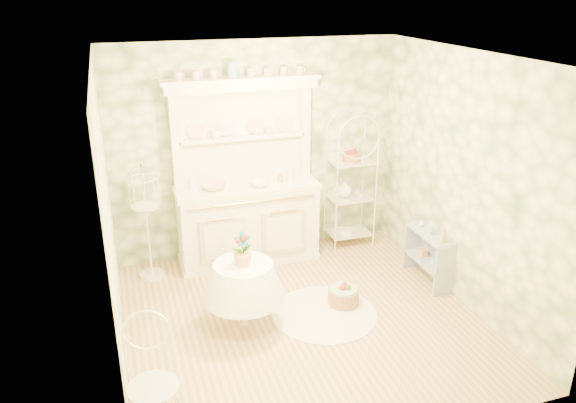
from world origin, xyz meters
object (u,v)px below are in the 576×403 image
object	(u,v)px
bakers_rack	(351,183)
cafe_chair	(153,386)
round_table	(244,297)
side_shelf	(428,256)
birdcage_stand	(147,223)
floor_basket	(343,295)
kitchen_dresser	(246,174)

from	to	relation	value
bakers_rack	cafe_chair	world-z (taller)	bakers_rack
round_table	side_shelf	bearing A→B (deg)	6.50
cafe_chair	birdcage_stand	world-z (taller)	birdcage_stand
side_shelf	floor_basket	size ratio (longest dim) A/B	2.10
round_table	cafe_chair	distance (m)	1.61
side_shelf	floor_basket	bearing A→B (deg)	-176.42
round_table	floor_basket	xyz separation A→B (m)	(1.13, 0.07, -0.22)
floor_basket	cafe_chair	bearing A→B (deg)	-148.46
kitchen_dresser	bakers_rack	bearing A→B (deg)	2.91
round_table	cafe_chair	world-z (taller)	cafe_chair
side_shelf	birdcage_stand	xyz separation A→B (m)	(-3.10, 1.10, 0.38)
cafe_chair	floor_basket	world-z (taller)	cafe_chair
kitchen_dresser	birdcage_stand	bearing A→B (deg)	-176.42
kitchen_dresser	side_shelf	xyz separation A→B (m)	(1.88, -1.18, -0.82)
side_shelf	round_table	size ratio (longest dim) A/B	1.12
round_table	birdcage_stand	world-z (taller)	birdcage_stand
kitchen_dresser	floor_basket	world-z (taller)	kitchen_dresser
kitchen_dresser	bakers_rack	xyz separation A→B (m)	(1.41, 0.07, -0.29)
kitchen_dresser	bakers_rack	world-z (taller)	kitchen_dresser
bakers_rack	side_shelf	distance (m)	1.44
side_shelf	floor_basket	distance (m)	1.19
bakers_rack	round_table	distance (m)	2.42
kitchen_dresser	round_table	size ratio (longest dim) A/B	3.42
bakers_rack	floor_basket	bearing A→B (deg)	-115.64
bakers_rack	side_shelf	size ratio (longest dim) A/B	2.28
round_table	cafe_chair	size ratio (longest dim) A/B	0.73
side_shelf	round_table	xyz separation A→B (m)	(-2.28, -0.26, 0.01)
cafe_chair	floor_basket	bearing A→B (deg)	39.89
bakers_rack	side_shelf	xyz separation A→B (m)	(0.47, -1.25, -0.53)
round_table	kitchen_dresser	bearing A→B (deg)	74.34
bakers_rack	round_table	size ratio (longest dim) A/B	2.55
kitchen_dresser	birdcage_stand	xyz separation A→B (m)	(-1.22, -0.08, -0.44)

